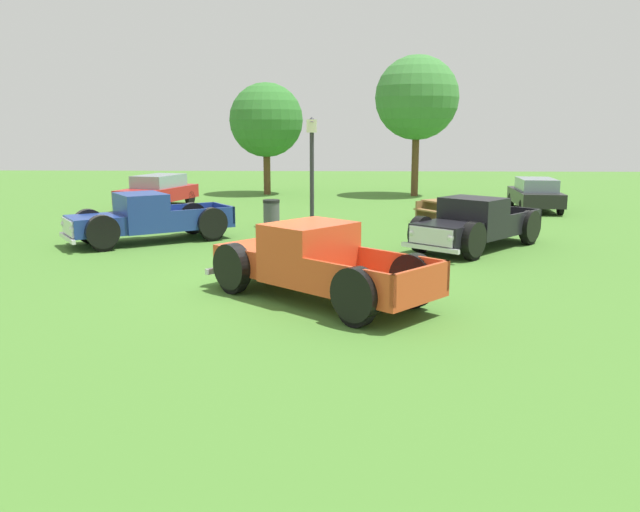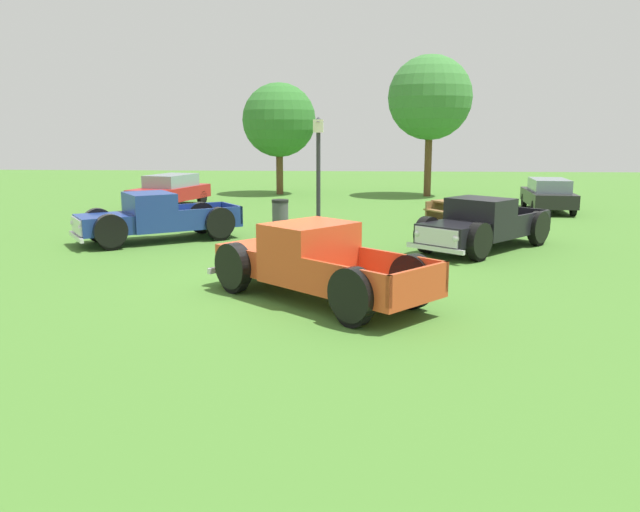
# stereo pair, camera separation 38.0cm
# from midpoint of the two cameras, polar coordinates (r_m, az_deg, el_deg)

# --- Properties ---
(ground_plane) EXTENTS (80.00, 80.00, 0.00)m
(ground_plane) POSITION_cam_midpoint_polar(r_m,az_deg,el_deg) (13.79, -2.41, -2.94)
(ground_plane) COLOR #477A2D
(pickup_truck_foreground) EXTENTS (4.89, 4.62, 1.52)m
(pickup_truck_foreground) POSITION_cam_midpoint_polar(r_m,az_deg,el_deg) (12.97, -0.28, -0.53)
(pickup_truck_foreground) COLOR #D14723
(pickup_truck_foreground) RESTS_ON ground_plane
(pickup_truck_behind_left) EXTENTS (4.45, 4.73, 1.47)m
(pickup_truck_behind_left) POSITION_cam_midpoint_polar(r_m,az_deg,el_deg) (18.61, 14.37, 2.58)
(pickup_truck_behind_left) COLOR black
(pickup_truck_behind_left) RESTS_ON ground_plane
(pickup_truck_behind_right) EXTENTS (4.98, 4.13, 1.49)m
(pickup_truck_behind_right) POSITION_cam_midpoint_polar(r_m,az_deg,el_deg) (20.07, -14.38, 3.20)
(pickup_truck_behind_right) COLOR navy
(pickup_truck_behind_right) RESTS_ON ground_plane
(sedan_distant_a) EXTENTS (2.78, 4.53, 1.41)m
(sedan_distant_a) POSITION_cam_midpoint_polar(r_m,az_deg,el_deg) (29.15, -12.68, 5.69)
(sedan_distant_a) COLOR #B21E1E
(sedan_distant_a) RESTS_ON ground_plane
(sedan_distant_b) EXTENTS (2.02, 4.18, 1.35)m
(sedan_distant_b) POSITION_cam_midpoint_polar(r_m,az_deg,el_deg) (28.53, 19.82, 5.13)
(sedan_distant_b) COLOR black
(sedan_distant_b) RESTS_ON ground_plane
(lamp_post_near) EXTENTS (0.36, 0.36, 3.69)m
(lamp_post_near) POSITION_cam_midpoint_polar(r_m,az_deg,el_deg) (18.57, 0.45, 6.74)
(lamp_post_near) COLOR #2D2D33
(lamp_post_near) RESTS_ON ground_plane
(picnic_table) EXTENTS (2.22, 2.32, 0.78)m
(picnic_table) POSITION_cam_midpoint_polar(r_m,az_deg,el_deg) (24.01, 12.26, 4.02)
(picnic_table) COLOR olive
(picnic_table) RESTS_ON ground_plane
(trash_can) EXTENTS (0.59, 0.59, 0.95)m
(trash_can) POSITION_cam_midpoint_polar(r_m,az_deg,el_deg) (22.62, -3.04, 3.80)
(trash_can) COLOR #4C4C51
(trash_can) RESTS_ON ground_plane
(oak_tree_east) EXTENTS (4.17, 4.17, 6.99)m
(oak_tree_east) POSITION_cam_midpoint_polar(r_m,az_deg,el_deg) (33.50, 10.00, 13.55)
(oak_tree_east) COLOR brown
(oak_tree_east) RESTS_ON ground_plane
(oak_tree_west) EXTENTS (3.78, 3.78, 5.72)m
(oak_tree_west) POSITION_cam_midpoint_polar(r_m,az_deg,el_deg) (34.12, -3.30, 11.85)
(oak_tree_west) COLOR brown
(oak_tree_west) RESTS_ON ground_plane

